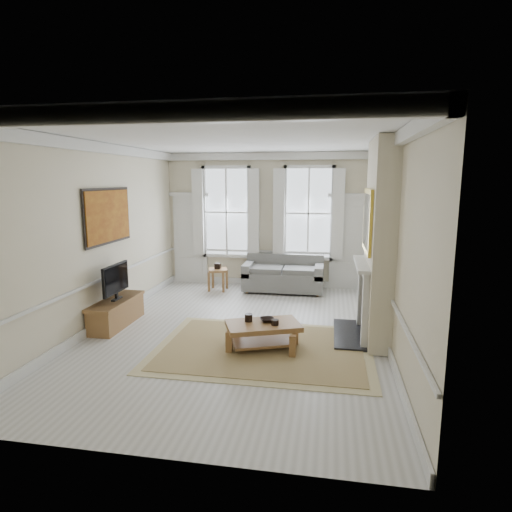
% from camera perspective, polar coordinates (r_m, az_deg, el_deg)
% --- Properties ---
extents(floor, '(7.20, 7.20, 0.00)m').
position_cam_1_polar(floor, '(7.87, -2.51, -10.17)').
color(floor, '#B7B5AD').
rests_on(floor, ground).
extents(ceiling, '(7.20, 7.20, 0.00)m').
position_cam_1_polar(ceiling, '(7.41, -2.72, 15.32)').
color(ceiling, white).
rests_on(ceiling, back_wall).
extents(back_wall, '(5.20, 0.00, 5.20)m').
position_cam_1_polar(back_wall, '(10.97, 1.49, 4.77)').
color(back_wall, beige).
rests_on(back_wall, floor).
extents(left_wall, '(0.00, 7.20, 7.20)m').
position_cam_1_polar(left_wall, '(8.41, -20.20, 2.48)').
color(left_wall, beige).
rests_on(left_wall, floor).
extents(right_wall, '(0.00, 7.20, 7.20)m').
position_cam_1_polar(right_wall, '(7.34, 17.62, 1.60)').
color(right_wall, beige).
rests_on(right_wall, floor).
extents(window_left, '(1.26, 0.20, 2.20)m').
position_cam_1_polar(window_left, '(11.11, -3.94, 5.85)').
color(window_left, '#B2BCC6').
rests_on(window_left, back_wall).
extents(window_right, '(1.26, 0.20, 2.20)m').
position_cam_1_polar(window_right, '(10.80, 7.00, 5.67)').
color(window_right, '#B2BCC6').
rests_on(window_right, back_wall).
extents(door_left, '(0.90, 0.08, 2.30)m').
position_cam_1_polar(door_left, '(11.48, -8.74, 2.13)').
color(door_left, silver).
rests_on(door_left, floor).
extents(door_right, '(0.90, 0.08, 2.30)m').
position_cam_1_polar(door_right, '(10.89, 12.18, 1.58)').
color(door_right, silver).
rests_on(door_right, floor).
extents(painting, '(0.05, 1.66, 1.06)m').
position_cam_1_polar(painting, '(8.61, -19.12, 5.06)').
color(painting, '#A76A1C').
rests_on(painting, left_wall).
extents(chimney_breast, '(0.35, 1.70, 3.38)m').
position_cam_1_polar(chimney_breast, '(7.52, 16.10, 1.87)').
color(chimney_breast, beige).
rests_on(chimney_breast, floor).
extents(hearth, '(0.55, 1.50, 0.05)m').
position_cam_1_polar(hearth, '(7.89, 12.38, -10.15)').
color(hearth, black).
rests_on(hearth, floor).
extents(fireplace, '(0.21, 1.45, 1.33)m').
position_cam_1_polar(fireplace, '(7.69, 14.07, -5.23)').
color(fireplace, silver).
rests_on(fireplace, floor).
extents(mirror, '(0.06, 1.26, 1.06)m').
position_cam_1_polar(mirror, '(7.46, 14.59, 4.58)').
color(mirror, gold).
rests_on(mirror, chimney_breast).
extents(sofa, '(1.94, 0.95, 0.88)m').
position_cam_1_polar(sofa, '(10.64, 3.70, -2.70)').
color(sofa, '#5B5C59').
rests_on(sofa, floor).
extents(side_table, '(0.55, 0.55, 0.55)m').
position_cam_1_polar(side_table, '(10.69, -5.11, -2.28)').
color(side_table, olive).
rests_on(side_table, floor).
extents(rug, '(3.50, 2.60, 0.02)m').
position_cam_1_polar(rug, '(7.16, 0.95, -12.18)').
color(rug, '#9F8452').
rests_on(rug, floor).
extents(coffee_table, '(1.34, 1.07, 0.44)m').
position_cam_1_polar(coffee_table, '(7.03, 0.96, -9.57)').
color(coffee_table, olive).
rests_on(coffee_table, rug).
extents(ceramic_pot_a, '(0.13, 0.13, 0.13)m').
position_cam_1_polar(ceramic_pot_a, '(7.07, -1.00, -8.22)').
color(ceramic_pot_a, black).
rests_on(ceramic_pot_a, coffee_table).
extents(ceramic_pot_b, '(0.12, 0.12, 0.09)m').
position_cam_1_polar(ceramic_pot_b, '(6.92, 2.55, -8.83)').
color(ceramic_pot_b, black).
rests_on(ceramic_pot_b, coffee_table).
extents(bowl, '(0.30, 0.30, 0.06)m').
position_cam_1_polar(bowl, '(7.08, 1.49, -8.49)').
color(bowl, black).
rests_on(bowl, coffee_table).
extents(tv_stand, '(0.45, 1.41, 0.50)m').
position_cam_1_polar(tv_stand, '(8.58, -18.09, -7.16)').
color(tv_stand, olive).
rests_on(tv_stand, floor).
extents(tv, '(0.08, 0.90, 0.68)m').
position_cam_1_polar(tv, '(8.40, -18.20, -2.95)').
color(tv, black).
rests_on(tv, tv_stand).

